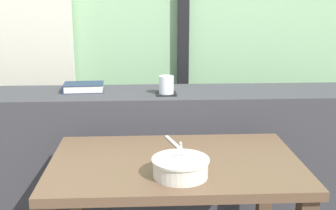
{
  "coord_description": "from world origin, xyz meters",
  "views": [
    {
      "loc": [
        -0.04,
        -1.63,
        1.33
      ],
      "look_at": [
        0.06,
        0.41,
        0.8
      ],
      "focal_mm": 46.73,
      "sensor_mm": 36.0,
      "label": 1
    }
  ],
  "objects_px": {
    "soup_bowl": "(180,168)",
    "fork_utensil": "(173,142)",
    "breakfast_table": "(175,190)",
    "coaster_square": "(166,94)",
    "closed_book": "(83,87)",
    "juice_glass": "(166,85)"
  },
  "relations": [
    {
      "from": "closed_book",
      "to": "fork_utensil",
      "type": "height_order",
      "value": "closed_book"
    },
    {
      "from": "breakfast_table",
      "to": "coaster_square",
      "type": "relative_size",
      "value": 9.69
    },
    {
      "from": "breakfast_table",
      "to": "fork_utensil",
      "type": "height_order",
      "value": "fork_utensil"
    },
    {
      "from": "soup_bowl",
      "to": "fork_utensil",
      "type": "distance_m",
      "value": 0.36
    },
    {
      "from": "coaster_square",
      "to": "closed_book",
      "type": "distance_m",
      "value": 0.43
    },
    {
      "from": "fork_utensil",
      "to": "juice_glass",
      "type": "bearing_deg",
      "value": 75.75
    },
    {
      "from": "coaster_square",
      "to": "soup_bowl",
      "type": "distance_m",
      "value": 0.7
    },
    {
      "from": "closed_book",
      "to": "juice_glass",
      "type": "bearing_deg",
      "value": -13.26
    },
    {
      "from": "breakfast_table",
      "to": "juice_glass",
      "type": "xyz_separation_m",
      "value": [
        -0.01,
        0.53,
        0.31
      ]
    },
    {
      "from": "juice_glass",
      "to": "fork_utensil",
      "type": "relative_size",
      "value": 0.52
    },
    {
      "from": "coaster_square",
      "to": "closed_book",
      "type": "bearing_deg",
      "value": 166.74
    },
    {
      "from": "closed_book",
      "to": "soup_bowl",
      "type": "bearing_deg",
      "value": -60.75
    },
    {
      "from": "coaster_square",
      "to": "fork_utensil",
      "type": "relative_size",
      "value": 0.59
    },
    {
      "from": "coaster_square",
      "to": "soup_bowl",
      "type": "xyz_separation_m",
      "value": [
        0.02,
        -0.69,
        -0.11
      ]
    },
    {
      "from": "closed_book",
      "to": "fork_utensil",
      "type": "distance_m",
      "value": 0.63
    },
    {
      "from": "coaster_square",
      "to": "fork_utensil",
      "type": "distance_m",
      "value": 0.36
    },
    {
      "from": "soup_bowl",
      "to": "closed_book",
      "type": "bearing_deg",
      "value": 119.25
    },
    {
      "from": "coaster_square",
      "to": "fork_utensil",
      "type": "height_order",
      "value": "coaster_square"
    },
    {
      "from": "breakfast_table",
      "to": "closed_book",
      "type": "relative_size",
      "value": 4.61
    },
    {
      "from": "juice_glass",
      "to": "closed_book",
      "type": "distance_m",
      "value": 0.44
    },
    {
      "from": "breakfast_table",
      "to": "soup_bowl",
      "type": "xyz_separation_m",
      "value": [
        0.01,
        -0.15,
        0.16
      ]
    },
    {
      "from": "coaster_square",
      "to": "breakfast_table",
      "type": "bearing_deg",
      "value": -88.95
    }
  ]
}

